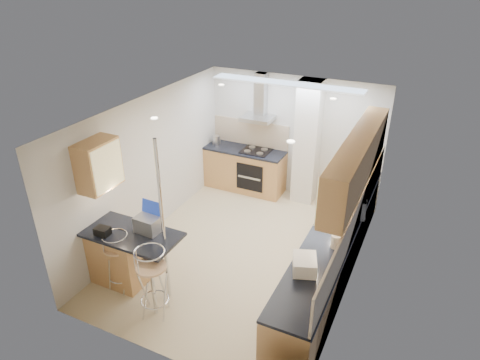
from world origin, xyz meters
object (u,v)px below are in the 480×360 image
at_px(bar_stool_near, 119,262).
at_px(bread_bin, 305,264).
at_px(laptop, 148,224).
at_px(bar_stool_end, 153,283).
at_px(microwave, 353,203).

height_order(bar_stool_near, bread_bin, bread_bin).
distance_m(laptop, bar_stool_near, 0.75).
bearing_deg(bar_stool_end, laptop, 85.00).
distance_m(bar_stool_end, bread_bin, 2.07).
xyz_separation_m(microwave, bread_bin, (-0.23, -1.70, -0.06)).
height_order(microwave, bar_stool_end, microwave).
height_order(bar_stool_near, bar_stool_end, bar_stool_end).
relative_size(bar_stool_near, bread_bin, 2.62).
bearing_deg(bar_stool_near, laptop, 16.82).
bearing_deg(bar_stool_near, bar_stool_end, -39.02).
relative_size(laptop, bar_stool_near, 0.36).
bearing_deg(laptop, microwave, 38.58).
height_order(laptop, bread_bin, laptop).
bearing_deg(bread_bin, bar_stool_end, -179.99).
height_order(microwave, bread_bin, microwave).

